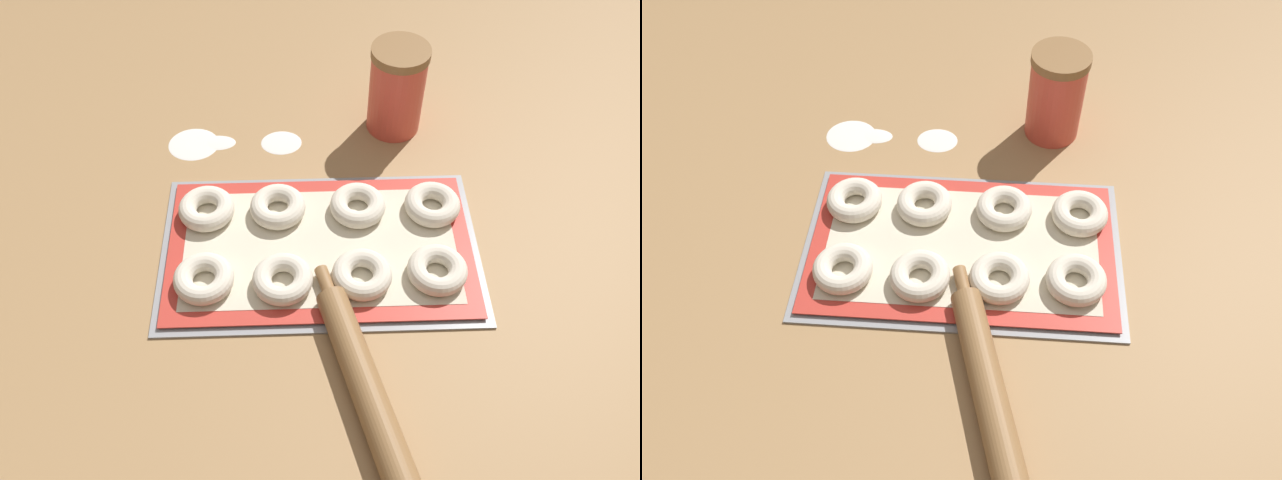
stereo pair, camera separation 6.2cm
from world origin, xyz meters
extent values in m
plane|color=#A87F51|center=(0.00, 0.00, 0.00)|extent=(2.80, 2.80, 0.00)
cube|color=#93969B|center=(0.01, 0.01, 0.00)|extent=(0.50, 0.31, 0.01)
cube|color=red|center=(0.01, 0.01, 0.01)|extent=(0.48, 0.28, 0.00)
cube|color=beige|center=(0.01, 0.01, 0.01)|extent=(0.43, 0.23, 0.00)
torus|color=silver|center=(-0.17, -0.06, 0.03)|extent=(0.09, 0.09, 0.03)
torus|color=silver|center=(-0.05, -0.06, 0.03)|extent=(0.09, 0.09, 0.03)
torus|color=silver|center=(0.07, -0.06, 0.03)|extent=(0.09, 0.09, 0.03)
torus|color=silver|center=(0.18, -0.05, 0.03)|extent=(0.09, 0.09, 0.03)
torus|color=silver|center=(-0.18, 0.08, 0.03)|extent=(0.09, 0.09, 0.03)
torus|color=silver|center=(-0.06, 0.08, 0.03)|extent=(0.09, 0.09, 0.03)
torus|color=silver|center=(0.07, 0.08, 0.03)|extent=(0.09, 0.09, 0.03)
torus|color=silver|center=(0.19, 0.08, 0.03)|extent=(0.09, 0.09, 0.03)
cylinder|color=#DB4C3D|center=(0.15, 0.30, 0.08)|extent=(0.10, 0.10, 0.15)
cylinder|color=olive|center=(0.15, 0.30, 0.16)|extent=(0.10, 0.10, 0.02)
cylinder|color=olive|center=(0.06, -0.23, 0.02)|extent=(0.12, 0.29, 0.05)
cylinder|color=olive|center=(0.01, -0.07, 0.02)|extent=(0.03, 0.05, 0.02)
ellipsoid|color=white|center=(-0.22, 0.26, 0.00)|extent=(0.09, 0.08, 0.00)
ellipsoid|color=white|center=(-0.18, 0.26, 0.00)|extent=(0.07, 0.04, 0.00)
ellipsoid|color=white|center=(-0.06, 0.26, 0.00)|extent=(0.07, 0.06, 0.00)
camera|label=1|loc=(-0.01, -0.59, 0.80)|focal=35.00mm
camera|label=2|loc=(0.05, -0.58, 0.80)|focal=35.00mm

